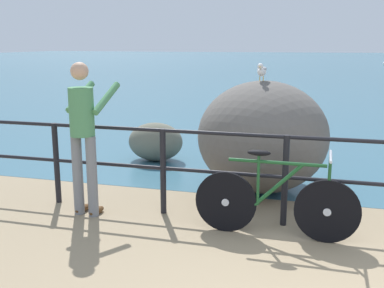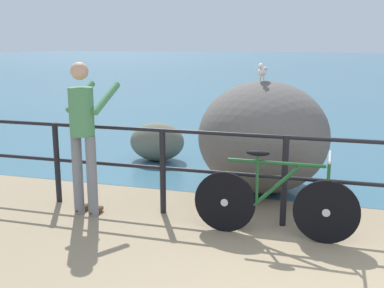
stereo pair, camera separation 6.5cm
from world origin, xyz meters
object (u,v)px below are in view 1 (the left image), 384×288
object	(u,v)px
bicycle	(276,201)
person_at_railing	(84,132)
breakwater_boulder_main	(263,137)
breakwater_boulder_left	(156,142)
seagull	(262,70)

from	to	relation	value
bicycle	person_at_railing	size ratio (longest dim) A/B	0.96
person_at_railing	breakwater_boulder_main	bearing A→B (deg)	-44.01
breakwater_boulder_main	breakwater_boulder_left	world-z (taller)	breakwater_boulder_main
breakwater_boulder_left	person_at_railing	bearing A→B (deg)	-88.01
person_at_railing	seagull	world-z (taller)	person_at_railing
breakwater_boulder_left	seagull	bearing A→B (deg)	-32.05
bicycle	breakwater_boulder_main	bearing A→B (deg)	102.95
breakwater_boulder_left	seagull	distance (m)	2.62
person_at_railing	breakwater_boulder_main	xyz separation A→B (m)	(1.86, 1.48, -0.24)
breakwater_boulder_main	breakwater_boulder_left	distance (m)	2.31
breakwater_boulder_main	breakwater_boulder_left	bearing A→B (deg)	149.54
bicycle	breakwater_boulder_main	world-z (taller)	breakwater_boulder_main
breakwater_boulder_main	breakwater_boulder_left	size ratio (longest dim) A/B	1.96
bicycle	breakwater_boulder_main	distance (m)	1.63
breakwater_boulder_main	bicycle	bearing A→B (deg)	-77.80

